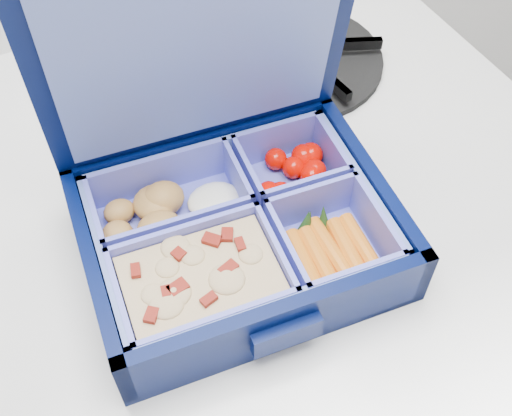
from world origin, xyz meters
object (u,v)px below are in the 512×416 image
fork (197,130)px  bento_box (238,233)px  burner_grate (292,51)px  stove (231,394)px

fork → bento_box: bearing=-78.5°
bento_box → burner_grate: 0.25m
burner_grate → bento_box: bearing=-128.3°
burner_grate → fork: 0.14m
bento_box → fork: bento_box is taller
stove → bento_box: size_ratio=4.15×
bento_box → fork: size_ratio=1.39×
stove → burner_grate: size_ratio=5.10×
stove → fork: (0.01, 0.06, 0.50)m
bento_box → fork: bearing=85.6°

